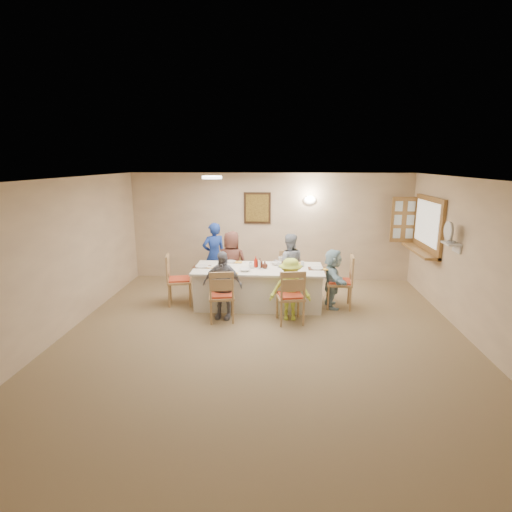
# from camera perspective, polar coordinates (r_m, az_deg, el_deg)

# --- Properties ---
(ground) EXTENTS (7.00, 7.00, 0.00)m
(ground) POSITION_cam_1_polar(r_m,az_deg,el_deg) (6.38, 1.03, -12.21)
(ground) COLOR #957F5E
(room_walls) EXTENTS (7.00, 7.00, 7.00)m
(room_walls) POSITION_cam_1_polar(r_m,az_deg,el_deg) (5.88, 1.09, 1.22)
(room_walls) COLOR tan
(room_walls) RESTS_ON ground
(wall_picture) EXTENTS (0.62, 0.05, 0.72)m
(wall_picture) POSITION_cam_1_polar(r_m,az_deg,el_deg) (9.28, 0.19, 6.87)
(wall_picture) COLOR black
(wall_picture) RESTS_ON room_walls
(wall_sconce) EXTENTS (0.26, 0.09, 0.18)m
(wall_sconce) POSITION_cam_1_polar(r_m,az_deg,el_deg) (9.25, 7.69, 7.97)
(wall_sconce) COLOR white
(wall_sconce) RESTS_ON room_walls
(ceiling_light) EXTENTS (0.36, 0.36, 0.05)m
(ceiling_light) POSITION_cam_1_polar(r_m,az_deg,el_deg) (7.36, -6.30, 11.10)
(ceiling_light) COLOR white
(ceiling_light) RESTS_ON room_walls
(serving_hatch) EXTENTS (0.06, 1.50, 1.15)m
(serving_hatch) POSITION_cam_1_polar(r_m,az_deg,el_deg) (8.76, 23.38, 4.06)
(serving_hatch) COLOR olive
(serving_hatch) RESTS_ON room_walls
(hatch_sill) EXTENTS (0.30, 1.50, 0.05)m
(hatch_sill) POSITION_cam_1_polar(r_m,az_deg,el_deg) (8.81, 22.33, 0.72)
(hatch_sill) COLOR olive
(hatch_sill) RESTS_ON room_walls
(shutter_door) EXTENTS (0.55, 0.04, 1.00)m
(shutter_door) POSITION_cam_1_polar(r_m,az_deg,el_deg) (9.39, 20.36, 4.88)
(shutter_door) COLOR olive
(shutter_door) RESTS_ON room_walls
(fan_shelf) EXTENTS (0.22, 0.36, 0.03)m
(fan_shelf) POSITION_cam_1_polar(r_m,az_deg,el_deg) (7.50, 26.12, 1.61)
(fan_shelf) COLOR white
(fan_shelf) RESTS_ON room_walls
(desk_fan) EXTENTS (0.30, 0.30, 0.28)m
(desk_fan) POSITION_cam_1_polar(r_m,az_deg,el_deg) (7.47, 26.02, 2.74)
(desk_fan) COLOR #A5A5A8
(desk_fan) RESTS_ON fan_shelf
(dining_table) EXTENTS (2.47, 1.04, 0.76)m
(dining_table) POSITION_cam_1_polar(r_m,az_deg,el_deg) (7.77, 0.34, -4.40)
(dining_table) COLOR silver
(dining_table) RESTS_ON ground
(chair_back_left) EXTENTS (0.43, 0.43, 0.89)m
(chair_back_left) POSITION_cam_1_polar(r_m,az_deg,el_deg) (8.57, -3.37, -2.29)
(chair_back_left) COLOR tan
(chair_back_left) RESTS_ON ground
(chair_back_right) EXTENTS (0.46, 0.46, 0.90)m
(chair_back_right) POSITION_cam_1_polar(r_m,az_deg,el_deg) (8.50, 4.69, -2.39)
(chair_back_right) COLOR tan
(chair_back_right) RESTS_ON ground
(chair_front_left) EXTENTS (0.53, 0.53, 0.95)m
(chair_front_left) POSITION_cam_1_polar(r_m,az_deg,el_deg) (7.04, -4.94, -5.53)
(chair_front_left) COLOR tan
(chair_front_left) RESTS_ON ground
(chair_front_right) EXTENTS (0.55, 0.55, 0.98)m
(chair_front_right) POSITION_cam_1_polar(r_m,az_deg,el_deg) (6.96, 4.92, -5.62)
(chair_front_right) COLOR tan
(chair_front_right) RESTS_ON ground
(chair_left_end) EXTENTS (0.57, 0.57, 1.00)m
(chair_left_end) POSITION_cam_1_polar(r_m,az_deg,el_deg) (7.97, -10.88, -3.29)
(chair_left_end) COLOR tan
(chair_left_end) RESTS_ON ground
(chair_right_end) EXTENTS (0.53, 0.53, 1.04)m
(chair_right_end) POSITION_cam_1_polar(r_m,az_deg,el_deg) (7.80, 11.81, -3.57)
(chair_right_end) COLOR tan
(chair_right_end) RESTS_ON ground
(diner_back_left) EXTENTS (0.78, 0.61, 1.35)m
(diner_back_left) POSITION_cam_1_polar(r_m,az_deg,el_deg) (8.39, -3.49, -0.99)
(diner_back_left) COLOR #542E26
(diner_back_left) RESTS_ON ground
(diner_back_right) EXTENTS (0.67, 0.54, 1.31)m
(diner_back_right) POSITION_cam_1_polar(r_m,az_deg,el_deg) (8.34, 4.73, -1.24)
(diner_back_right) COLOR #88909E
(diner_back_right) RESTS_ON ground
(diner_front_left) EXTENTS (0.82, 0.52, 1.23)m
(diner_front_left) POSITION_cam_1_polar(r_m,az_deg,el_deg) (7.11, -4.82, -4.16)
(diner_front_left) COLOR gray
(diner_front_left) RESTS_ON ground
(diner_front_right) EXTENTS (0.75, 0.45, 1.12)m
(diner_front_right) POSITION_cam_1_polar(r_m,az_deg,el_deg) (7.06, 4.91, -4.77)
(diner_front_right) COLOR #D6F14B
(diner_front_right) RESTS_ON ground
(diner_right_end) EXTENTS (1.11, 0.48, 1.15)m
(diner_right_end) POSITION_cam_1_polar(r_m,az_deg,el_deg) (7.76, 10.88, -3.17)
(diner_right_end) COLOR #A7CFDE
(diner_right_end) RESTS_ON ground
(caregiver) EXTENTS (0.82, 0.79, 1.45)m
(caregiver) POSITION_cam_1_polar(r_m,az_deg,el_deg) (8.89, -6.00, 0.14)
(caregiver) COLOR #1D3CA1
(caregiver) RESTS_ON ground
(placemat_fl) EXTENTS (0.38, 0.28, 0.01)m
(placemat_fl) POSITION_cam_1_polar(r_m,az_deg,el_deg) (7.31, -4.55, -2.45)
(placemat_fl) COLOR #472B19
(placemat_fl) RESTS_ON dining_table
(plate_fl) EXTENTS (0.24, 0.24, 0.01)m
(plate_fl) POSITION_cam_1_polar(r_m,az_deg,el_deg) (7.31, -4.55, -2.37)
(plate_fl) COLOR white
(plate_fl) RESTS_ON dining_table
(napkin_fl) EXTENTS (0.15, 0.15, 0.01)m
(napkin_fl) POSITION_cam_1_polar(r_m,az_deg,el_deg) (7.24, -3.20, -2.53)
(napkin_fl) COLOR yellow
(napkin_fl) RESTS_ON dining_table
(placemat_fr) EXTENTS (0.38, 0.28, 0.01)m
(placemat_fr) POSITION_cam_1_polar(r_m,az_deg,el_deg) (7.25, 4.90, -2.61)
(placemat_fr) COLOR #472B19
(placemat_fr) RESTS_ON dining_table
(plate_fr) EXTENTS (0.26, 0.26, 0.02)m
(plate_fr) POSITION_cam_1_polar(r_m,az_deg,el_deg) (7.24, 4.90, -2.53)
(plate_fr) COLOR white
(plate_fr) RESTS_ON dining_table
(napkin_fr) EXTENTS (0.14, 0.14, 0.01)m
(napkin_fr) POSITION_cam_1_polar(r_m,az_deg,el_deg) (7.20, 6.34, -2.68)
(napkin_fr) COLOR yellow
(napkin_fr) RESTS_ON dining_table
(placemat_bl) EXTENTS (0.32, 0.24, 0.01)m
(placemat_bl) POSITION_cam_1_polar(r_m,az_deg,el_deg) (8.12, -3.72, -0.83)
(placemat_bl) COLOR #472B19
(placemat_bl) RESTS_ON dining_table
(plate_bl) EXTENTS (0.23, 0.23, 0.01)m
(plate_bl) POSITION_cam_1_polar(r_m,az_deg,el_deg) (8.12, -3.72, -0.77)
(plate_bl) COLOR white
(plate_bl) RESTS_ON dining_table
(napkin_bl) EXTENTS (0.13, 0.13, 0.01)m
(napkin_bl) POSITION_cam_1_polar(r_m,az_deg,el_deg) (8.05, -2.50, -0.89)
(napkin_bl) COLOR yellow
(napkin_bl) RESTS_ON dining_table
(placemat_br) EXTENTS (0.35, 0.26, 0.01)m
(placemat_br) POSITION_cam_1_polar(r_m,az_deg,el_deg) (8.06, 4.78, -0.96)
(placemat_br) COLOR #472B19
(placemat_br) RESTS_ON dining_table
(plate_br) EXTENTS (0.25, 0.25, 0.02)m
(plate_br) POSITION_cam_1_polar(r_m,az_deg,el_deg) (8.05, 4.78, -0.90)
(plate_br) COLOR white
(plate_br) RESTS_ON dining_table
(napkin_br) EXTENTS (0.13, 0.13, 0.01)m
(napkin_br) POSITION_cam_1_polar(r_m,az_deg,el_deg) (8.01, 6.07, -1.02)
(napkin_br) COLOR yellow
(napkin_br) RESTS_ON dining_table
(placemat_le) EXTENTS (0.34, 0.25, 0.01)m
(placemat_le) POSITION_cam_1_polar(r_m,az_deg,el_deg) (7.80, -7.76, -1.53)
(placemat_le) COLOR #472B19
(placemat_le) RESTS_ON dining_table
(plate_le) EXTENTS (0.25, 0.25, 0.02)m
(plate_le) POSITION_cam_1_polar(r_m,az_deg,el_deg) (7.80, -7.76, -1.46)
(plate_le) COLOR white
(plate_le) RESTS_ON dining_table
(napkin_le) EXTENTS (0.13, 0.13, 0.01)m
(napkin_le) POSITION_cam_1_polar(r_m,az_deg,el_deg) (7.72, -6.52, -1.60)
(napkin_le) COLOR yellow
(napkin_le) RESTS_ON dining_table
(placemat_re) EXTENTS (0.34, 0.25, 0.01)m
(placemat_re) POSITION_cam_1_polar(r_m,az_deg,el_deg) (7.68, 8.72, -1.79)
(placemat_re) COLOR #472B19
(placemat_re) RESTS_ON dining_table
(plate_re) EXTENTS (0.24, 0.24, 0.01)m
(plate_re) POSITION_cam_1_polar(r_m,az_deg,el_deg) (7.68, 8.72, -1.72)
(plate_re) COLOR white
(plate_re) RESTS_ON dining_table
(napkin_re) EXTENTS (0.15, 0.15, 0.01)m
(napkin_re) POSITION_cam_1_polar(r_m,az_deg,el_deg) (7.65, 10.09, -1.86)
(napkin_re) COLOR yellow
(napkin_re) RESTS_ON dining_table
(teacup_a) EXTENTS (0.17, 0.17, 0.08)m
(teacup_a) POSITION_cam_1_polar(r_m,az_deg,el_deg) (7.46, -5.76, -1.87)
(teacup_a) COLOR white
(teacup_a) RESTS_ON dining_table
(teacup_b) EXTENTS (0.15, 0.15, 0.09)m
(teacup_b) POSITION_cam_1_polar(r_m,az_deg,el_deg) (8.17, 3.51, -0.44)
(teacup_b) COLOR white
(teacup_b) RESTS_ON dining_table
(bowl_a) EXTENTS (0.34, 0.34, 0.05)m
(bowl_a) POSITION_cam_1_polar(r_m,az_deg,el_deg) (7.43, -1.58, -1.99)
(bowl_a) COLOR white
(bowl_a) RESTS_ON dining_table
(bowl_b) EXTENTS (0.35, 0.35, 0.06)m
(bowl_b) POSITION_cam_1_polar(r_m,az_deg,el_deg) (7.88, 2.98, -1.05)
(bowl_b) COLOR white
(bowl_b) RESTS_ON dining_table
(condiment_ketchup) EXTENTS (0.14, 0.14, 0.22)m
(condiment_ketchup) POSITION_cam_1_polar(r_m,az_deg,el_deg) (7.67, -0.03, -0.84)
(condiment_ketchup) COLOR red
(condiment_ketchup) RESTS_ON dining_table
(condiment_brown) EXTENTS (0.13, 0.13, 0.18)m
(condiment_brown) POSITION_cam_1_polar(r_m,az_deg,el_deg) (7.66, 0.58, -0.99)
(condiment_brown) COLOR #502315
(condiment_brown) RESTS_ON dining_table
(condiment_malt) EXTENTS (0.12, 0.12, 0.14)m
(condiment_malt) POSITION_cam_1_polar(r_m,az_deg,el_deg) (7.61, 1.27, -1.25)
(condiment_malt) COLOR #502315
(condiment_malt) RESTS_ON dining_table
(drinking_glass) EXTENTS (0.07, 0.07, 0.10)m
(drinking_glass) POSITION_cam_1_polar(r_m,az_deg,el_deg) (7.70, -0.75, -1.18)
(drinking_glass) COLOR silver
(drinking_glass) RESTS_ON dining_table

